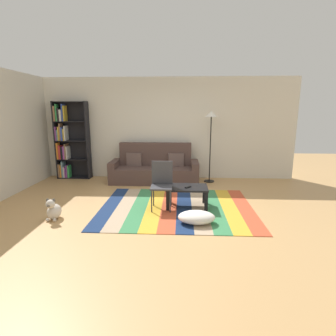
# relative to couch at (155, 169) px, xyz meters

# --- Properties ---
(ground_plane) EXTENTS (14.00, 14.00, 0.00)m
(ground_plane) POSITION_rel_couch_xyz_m (0.33, -2.02, -0.34)
(ground_plane) COLOR tan
(back_wall) EXTENTS (6.80, 0.10, 2.70)m
(back_wall) POSITION_rel_couch_xyz_m (0.33, 0.53, 1.01)
(back_wall) COLOR silver
(back_wall) RESTS_ON ground_plane
(left_wall) EXTENTS (0.10, 5.50, 2.70)m
(left_wall) POSITION_rel_couch_xyz_m (-3.07, -1.27, 1.01)
(left_wall) COLOR beige
(left_wall) RESTS_ON ground_plane
(rug) EXTENTS (2.90, 2.34, 0.01)m
(rug) POSITION_rel_couch_xyz_m (0.61, -1.91, -0.33)
(rug) COLOR navy
(rug) RESTS_ON ground_plane
(couch) EXTENTS (2.26, 0.80, 1.00)m
(couch) POSITION_rel_couch_xyz_m (0.00, 0.00, 0.00)
(couch) COLOR #4C3833
(couch) RESTS_ON ground_plane
(bookshelf) EXTENTS (0.90, 0.28, 2.07)m
(bookshelf) POSITION_rel_couch_xyz_m (-2.38, 0.28, 0.68)
(bookshelf) COLOR black
(bookshelf) RESTS_ON ground_plane
(coffee_table) EXTENTS (0.79, 0.53, 0.40)m
(coffee_table) POSITION_rel_couch_xyz_m (0.80, -1.86, 0.00)
(coffee_table) COLOR black
(coffee_table) RESTS_ON rug
(pouf) EXTENTS (0.61, 0.41, 0.20)m
(pouf) POSITION_rel_couch_xyz_m (0.95, -2.64, -0.22)
(pouf) COLOR white
(pouf) RESTS_ON rug
(dog) EXTENTS (0.22, 0.35, 0.40)m
(dog) POSITION_rel_couch_xyz_m (-1.49, -2.58, -0.18)
(dog) COLOR beige
(dog) RESTS_ON ground_plane
(standing_lamp) EXTENTS (0.32, 0.32, 1.82)m
(standing_lamp) POSITION_rel_couch_xyz_m (1.43, 0.06, 1.19)
(standing_lamp) COLOR black
(standing_lamp) RESTS_ON ground_plane
(tv_remote) EXTENTS (0.13, 0.14, 0.02)m
(tv_remote) POSITION_rel_couch_xyz_m (0.82, -1.91, 0.08)
(tv_remote) COLOR black
(tv_remote) RESTS_ON coffee_table
(folding_chair) EXTENTS (0.40, 0.40, 0.90)m
(folding_chair) POSITION_rel_couch_xyz_m (0.33, -1.94, 0.20)
(folding_chair) COLOR #38383D
(folding_chair) RESTS_ON ground_plane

